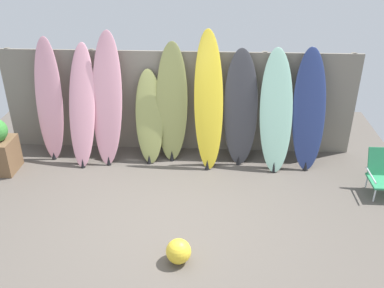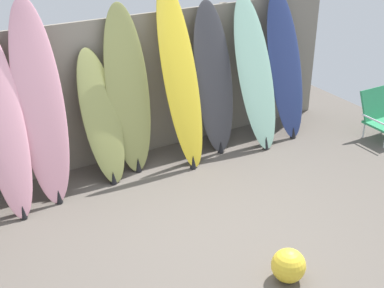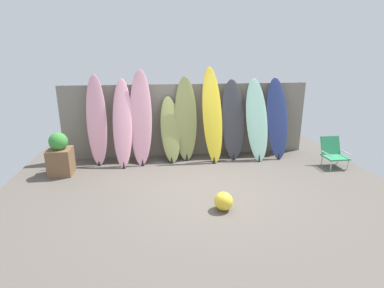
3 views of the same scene
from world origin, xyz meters
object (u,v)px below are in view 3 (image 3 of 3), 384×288
surfboard_pink_0 (97,121)px  planter_box (60,156)px  surfboard_yellow_5 (212,115)px  surfboard_charcoal_6 (233,120)px  surfboard_navy_8 (277,119)px  surfboard_olive_3 (170,130)px  surfboard_olive_4 (186,120)px  surfboard_pink_2 (141,118)px  surfboard_pink_1 (122,123)px  surfboard_seafoam_7 (257,120)px  beach_chair (333,152)px  beach_ball (223,201)px

surfboard_pink_0 → planter_box: (-0.71, -0.60, -0.60)m
surfboard_yellow_5 → surfboard_charcoal_6: 0.56m
surfboard_navy_8 → planter_box: 5.08m
surfboard_olive_3 → surfboard_yellow_5: (1.00, -0.08, 0.34)m
surfboard_olive_3 → surfboard_charcoal_6: (1.53, 0.00, 0.20)m
surfboard_olive_4 → planter_box: 2.91m
surfboard_olive_4 → planter_box: bearing=-166.6°
surfboard_pink_2 → surfboard_pink_1: bearing=-172.8°
surfboard_olive_3 → surfboard_seafoam_7: 2.11m
surfboard_seafoam_7 → surfboard_pink_1: bearing=179.9°
surfboard_pink_2 → beach_chair: (4.37, -0.83, -0.75)m
surfboard_yellow_5 → surfboard_charcoal_6: (0.53, 0.09, -0.15)m
surfboard_navy_8 → planter_box: size_ratio=2.11×
surfboard_pink_0 → surfboard_pink_2: 1.01m
surfboard_pink_1 → beach_chair: 4.89m
surfboard_seafoam_7 → beach_ball: (-1.40, -2.48, -0.79)m
surfboard_navy_8 → beach_chair: 1.49m
surfboard_pink_2 → planter_box: surfboard_pink_2 is taller
surfboard_olive_4 → surfboard_yellow_5: 0.65m
surfboard_olive_4 → planter_box: surfboard_olive_4 is taller
surfboard_olive_3 → surfboard_seafoam_7: surfboard_seafoam_7 is taller
surfboard_olive_4 → surfboard_navy_8: 2.26m
surfboard_pink_0 → beach_chair: bearing=-9.5°
surfboard_pink_1 → surfboard_seafoam_7: surfboard_pink_1 is taller
surfboard_olive_4 → beach_chair: bearing=-16.0°
surfboard_yellow_5 → beach_chair: size_ratio=3.41×
beach_chair → beach_ball: bearing=-159.4°
surfboard_pink_1 → beach_ball: surfboard_pink_1 is taller
planter_box → surfboard_navy_8: bearing=6.1°
surfboard_pink_2 → beach_ball: surfboard_pink_2 is taller
surfboard_pink_1 → beach_chair: bearing=-9.3°
surfboard_pink_0 → beach_ball: 3.63m
planter_box → surfboard_pink_0: bearing=40.4°
surfboard_seafoam_7 → planter_box: surfboard_seafoam_7 is taller
surfboard_pink_1 → surfboard_yellow_5: size_ratio=0.89×
planter_box → surfboard_pink_1: bearing=20.7°
surfboard_pink_0 → surfboard_charcoal_6: (3.21, -0.02, -0.07)m
surfboard_pink_0 → surfboard_yellow_5: size_ratio=0.93×
beach_chair → surfboard_charcoal_6: bearing=148.8°
beach_chair → surfboard_olive_4: bearing=155.0°
surfboard_pink_1 → surfboard_yellow_5: surfboard_yellow_5 is taller
surfboard_charcoal_6 → beach_ball: 2.83m
surfboard_seafoam_7 → planter_box: (-4.49, -0.48, -0.53)m
surfboard_pink_1 → surfboard_seafoam_7: 3.19m
beach_ball → surfboard_seafoam_7: bearing=60.5°
surfboard_charcoal_6 → beach_chair: surfboard_charcoal_6 is taller
surfboard_pink_2 → surfboard_navy_8: surfboard_pink_2 is taller
surfboard_pink_0 → surfboard_olive_3: surfboard_pink_0 is taller
surfboard_pink_2 → surfboard_charcoal_6: bearing=1.2°
beach_chair → planter_box: size_ratio=0.70×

